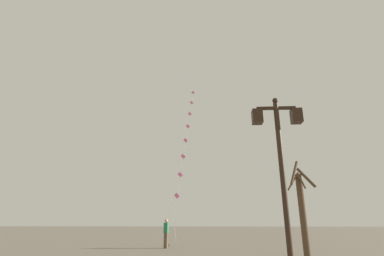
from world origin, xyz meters
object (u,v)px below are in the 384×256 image
at_px(kite_flyer, 166,232).
at_px(bare_tree, 302,208).
at_px(kite_train, 185,141).
at_px(twin_lantern_lamp_post, 280,150).

bearing_deg(kite_flyer, bare_tree, -116.51).
bearing_deg(kite_flyer, kite_train, 0.05).
bearing_deg(kite_train, bare_tree, -60.04).
distance_m(twin_lantern_lamp_post, bare_tree, 7.25).
relative_size(twin_lantern_lamp_post, bare_tree, 1.11).
bearing_deg(kite_flyer, twin_lantern_lamp_post, -152.24).
height_order(twin_lantern_lamp_post, kite_flyer, twin_lantern_lamp_post).
relative_size(kite_flyer, bare_tree, 0.39).
xyz_separation_m(twin_lantern_lamp_post, kite_train, (-3.95, 17.88, 5.24)).
height_order(kite_train, bare_tree, kite_train).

